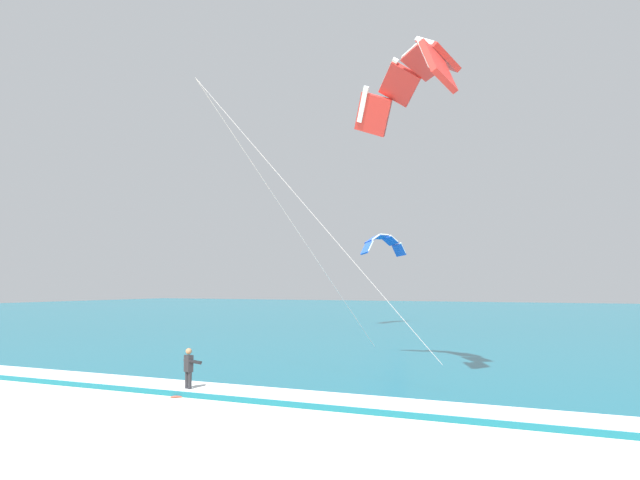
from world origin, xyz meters
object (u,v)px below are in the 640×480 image
surfboard (188,395)px  kite_distant (382,243)px  kite_primary (411,77)px  kitesurfer (189,369)px

surfboard → kite_distant: bearing=98.7°
kite_primary → kite_distant: 33.95m
kitesurfer → kite_distant: (-5.70, 37.08, 7.00)m
surfboard → kite_primary: kite_primary is taller
kitesurfer → kite_distant: 38.16m
kite_primary → kite_distant: (-12.36, 31.29, -4.59)m
surfboard → kite_distant: size_ratio=0.26×
kitesurfer → kite_primary: size_ratio=0.13×
kitesurfer → kite_primary: 14.56m
kite_distant → surfboard: bearing=-81.3°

